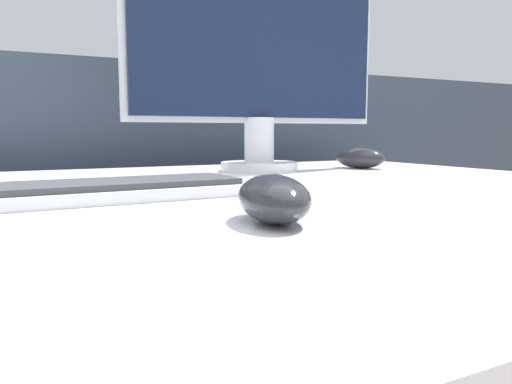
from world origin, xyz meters
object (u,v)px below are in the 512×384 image
Objects in this scene: computer_mouse_far at (360,158)px; keyboard at (103,191)px; computer_mouse_near at (274,198)px; monitor at (259,34)px.

keyboard is at bearing -177.21° from computer_mouse_far.
computer_mouse_far is (0.53, 0.52, 0.00)m from computer_mouse_near.
computer_mouse_near is 0.36× the size of keyboard.
computer_mouse_far reaches higher than keyboard.
keyboard is 2.67× the size of computer_mouse_far.
computer_mouse_near is 0.74m from computer_mouse_far.
monitor is 0.37m from computer_mouse_far.
computer_mouse_far is (0.64, 0.28, 0.01)m from keyboard.
computer_mouse_near is at bearing -66.79° from keyboard.
keyboard is 0.63× the size of monitor.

